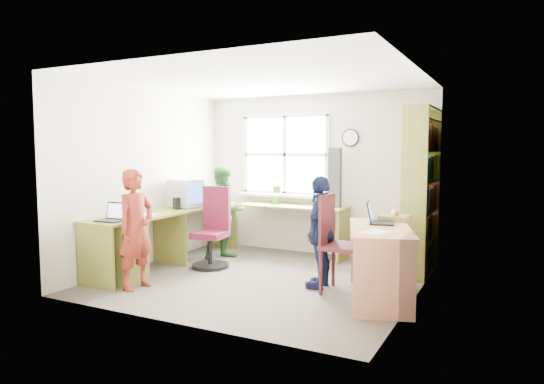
{
  "coord_description": "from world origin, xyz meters",
  "views": [
    {
      "loc": [
        2.73,
        -5.13,
        1.58
      ],
      "look_at": [
        0.0,
        0.25,
        1.05
      ],
      "focal_mm": 32.0,
      "sensor_mm": 36.0,
      "label": 1
    }
  ],
  "objects_px": {
    "laptop_left": "(113,217)",
    "swivel_chair": "(213,233)",
    "l_desk": "(163,237)",
    "person_navy": "(321,232)",
    "bookshelf": "(421,195)",
    "laptop_right": "(377,218)",
    "right_desk": "(380,247)",
    "wooden_chair": "(338,240)",
    "cd_tower": "(335,177)",
    "crt_monitor": "(186,193)",
    "potted_plant": "(276,195)",
    "person_red": "(136,229)",
    "person_green": "(225,213)"
  },
  "relations": [
    {
      "from": "right_desk",
      "to": "wooden_chair",
      "type": "xyz_separation_m",
      "value": [
        -0.48,
        0.06,
        0.03
      ]
    },
    {
      "from": "laptop_right",
      "to": "crt_monitor",
      "type": "bearing_deg",
      "value": 70.66
    },
    {
      "from": "laptop_right",
      "to": "cd_tower",
      "type": "relative_size",
      "value": 0.48
    },
    {
      "from": "bookshelf",
      "to": "laptop_right",
      "type": "xyz_separation_m",
      "value": [
        -0.28,
        -1.07,
        -0.18
      ]
    },
    {
      "from": "bookshelf",
      "to": "swivel_chair",
      "type": "relative_size",
      "value": 1.95
    },
    {
      "from": "laptop_left",
      "to": "potted_plant",
      "type": "distance_m",
      "value": 2.61
    },
    {
      "from": "person_navy",
      "to": "crt_monitor",
      "type": "bearing_deg",
      "value": -104.35
    },
    {
      "from": "swivel_chair",
      "to": "potted_plant",
      "type": "relative_size",
      "value": 3.73
    },
    {
      "from": "right_desk",
      "to": "crt_monitor",
      "type": "xyz_separation_m",
      "value": [
        -2.96,
        0.61,
        0.4
      ]
    },
    {
      "from": "bookshelf",
      "to": "person_red",
      "type": "xyz_separation_m",
      "value": [
        -2.75,
        -2.17,
        -0.32
      ]
    },
    {
      "from": "bookshelf",
      "to": "laptop_right",
      "type": "height_order",
      "value": "bookshelf"
    },
    {
      "from": "laptop_left",
      "to": "swivel_chair",
      "type": "bearing_deg",
      "value": 63.93
    },
    {
      "from": "cd_tower",
      "to": "potted_plant",
      "type": "relative_size",
      "value": 2.98
    },
    {
      "from": "person_navy",
      "to": "wooden_chair",
      "type": "bearing_deg",
      "value": 66.53
    },
    {
      "from": "l_desk",
      "to": "bookshelf",
      "type": "distance_m",
      "value": 3.35
    },
    {
      "from": "person_red",
      "to": "cd_tower",
      "type": "bearing_deg",
      "value": -27.04
    },
    {
      "from": "right_desk",
      "to": "swivel_chair",
      "type": "height_order",
      "value": "swivel_chair"
    },
    {
      "from": "bookshelf",
      "to": "crt_monitor",
      "type": "height_order",
      "value": "bookshelf"
    },
    {
      "from": "right_desk",
      "to": "laptop_left",
      "type": "distance_m",
      "value": 3.05
    },
    {
      "from": "right_desk",
      "to": "cd_tower",
      "type": "distance_m",
      "value": 2.05
    },
    {
      "from": "laptop_left",
      "to": "person_navy",
      "type": "xyz_separation_m",
      "value": [
        2.21,
        0.98,
        -0.16
      ]
    },
    {
      "from": "laptop_right",
      "to": "l_desk",
      "type": "bearing_deg",
      "value": 86.07
    },
    {
      "from": "wooden_chair",
      "to": "cd_tower",
      "type": "relative_size",
      "value": 1.26
    },
    {
      "from": "crt_monitor",
      "to": "potted_plant",
      "type": "xyz_separation_m",
      "value": [
        0.94,
        1.0,
        -0.06
      ]
    },
    {
      "from": "l_desk",
      "to": "laptop_left",
      "type": "relative_size",
      "value": 9.21
    },
    {
      "from": "potted_plant",
      "to": "person_navy",
      "type": "distance_m",
      "value": 1.98
    },
    {
      "from": "potted_plant",
      "to": "person_navy",
      "type": "xyz_separation_m",
      "value": [
        1.31,
        -1.47,
        -0.25
      ]
    },
    {
      "from": "person_red",
      "to": "potted_plant",
      "type": "bearing_deg",
      "value": -8.53
    },
    {
      "from": "right_desk",
      "to": "person_red",
      "type": "bearing_deg",
      "value": 179.89
    },
    {
      "from": "person_navy",
      "to": "right_desk",
      "type": "bearing_deg",
      "value": 75.75
    },
    {
      "from": "l_desk",
      "to": "bookshelf",
      "type": "relative_size",
      "value": 1.4
    },
    {
      "from": "crt_monitor",
      "to": "cd_tower",
      "type": "xyz_separation_m",
      "value": [
        1.88,
        1.02,
        0.23
      ]
    },
    {
      "from": "swivel_chair",
      "to": "person_navy",
      "type": "bearing_deg",
      "value": -14.84
    },
    {
      "from": "l_desk",
      "to": "cd_tower",
      "type": "height_order",
      "value": "cd_tower"
    },
    {
      "from": "bookshelf",
      "to": "l_desk",
      "type": "bearing_deg",
      "value": -153.57
    },
    {
      "from": "cd_tower",
      "to": "person_red",
      "type": "relative_size",
      "value": 0.63
    },
    {
      "from": "swivel_chair",
      "to": "wooden_chair",
      "type": "height_order",
      "value": "wooden_chair"
    },
    {
      "from": "crt_monitor",
      "to": "person_green",
      "type": "relative_size",
      "value": 0.35
    },
    {
      "from": "cd_tower",
      "to": "person_navy",
      "type": "distance_m",
      "value": 1.62
    },
    {
      "from": "l_desk",
      "to": "person_navy",
      "type": "distance_m",
      "value": 2.09
    },
    {
      "from": "laptop_left",
      "to": "potted_plant",
      "type": "bearing_deg",
      "value": 67.28
    },
    {
      "from": "cd_tower",
      "to": "person_navy",
      "type": "relative_size",
      "value": 0.67
    },
    {
      "from": "person_green",
      "to": "person_navy",
      "type": "bearing_deg",
      "value": -91.59
    },
    {
      "from": "right_desk",
      "to": "cd_tower",
      "type": "height_order",
      "value": "cd_tower"
    },
    {
      "from": "right_desk",
      "to": "potted_plant",
      "type": "bearing_deg",
      "value": 123.18
    },
    {
      "from": "laptop_right",
      "to": "person_red",
      "type": "relative_size",
      "value": 0.3
    },
    {
      "from": "l_desk",
      "to": "swivel_chair",
      "type": "height_order",
      "value": "swivel_chair"
    },
    {
      "from": "l_desk",
      "to": "laptop_left",
      "type": "height_order",
      "value": "laptop_left"
    },
    {
      "from": "bookshelf",
      "to": "potted_plant",
      "type": "bearing_deg",
      "value": 172.71
    },
    {
      "from": "potted_plant",
      "to": "l_desk",
      "type": "bearing_deg",
      "value": -113.36
    }
  ]
}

